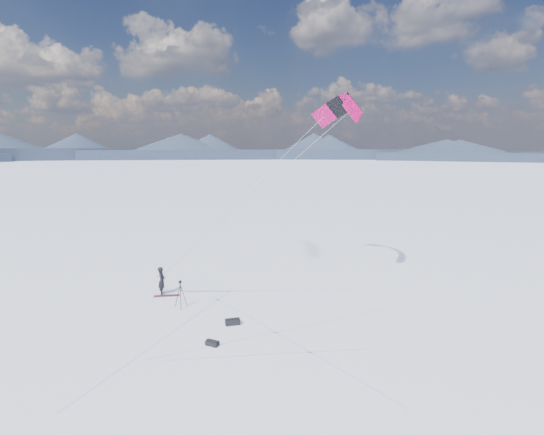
{
  "coord_description": "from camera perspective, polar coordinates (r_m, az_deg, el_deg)",
  "views": [
    {
      "loc": [
        2.97,
        -19.63,
        8.82
      ],
      "look_at": [
        5.27,
        4.43,
        4.58
      ],
      "focal_mm": 26.0,
      "sensor_mm": 36.0,
      "label": 1
    }
  ],
  "objects": [
    {
      "name": "gear_bag_b",
      "position": [
        18.94,
        -8.66,
        -17.53
      ],
      "size": [
        0.66,
        0.55,
        0.27
      ],
      "rotation": [
        0.0,
        0.0,
        -0.52
      ],
      "color": "black",
      "rests_on": "ground"
    },
    {
      "name": "ground",
      "position": [
        21.73,
        -13.26,
        -14.29
      ],
      "size": [
        1800.0,
        1800.0,
        0.0
      ],
      "primitive_type": "plane",
      "color": "white"
    },
    {
      "name": "snowkiter",
      "position": [
        25.52,
        -15.58,
        -10.66
      ],
      "size": [
        0.5,
        0.69,
        1.74
      ],
      "primitive_type": "imported",
      "rotation": [
        0.0,
        0.0,
        1.7
      ],
      "color": "black",
      "rests_on": "ground"
    },
    {
      "name": "horizon_hills",
      "position": [
        20.28,
        -13.79,
        -2.07
      ],
      "size": [
        704.47,
        706.88,
        10.6
      ],
      "color": "#17202F",
      "rests_on": "ground"
    },
    {
      "name": "gear_bag_a",
      "position": [
        20.77,
        -5.73,
        -14.79
      ],
      "size": [
        0.79,
        0.45,
        0.33
      ],
      "rotation": [
        0.0,
        0.0,
        0.14
      ],
      "color": "black",
      "rests_on": "ground"
    },
    {
      "name": "snow_tracks",
      "position": [
        21.51,
        -15.16,
        -14.62
      ],
      "size": [
        14.76,
        10.25,
        0.01
      ],
      "color": "#AABADD",
      "rests_on": "ground"
    },
    {
      "name": "power_kite",
      "position": [
        25.57,
        10.01,
        15.24
      ],
      "size": [
        12.43,
        6.06,
        11.01
      ],
      "color": "#C10955",
      "rests_on": "ground"
    },
    {
      "name": "snowboard",
      "position": [
        25.16,
        -15.01,
        -10.88
      ],
      "size": [
        1.54,
        0.35,
        0.04
      ],
      "primitive_type": "cube",
      "rotation": [
        0.0,
        0.0,
        0.04
      ],
      "color": "maroon",
      "rests_on": "ground"
    },
    {
      "name": "tripod",
      "position": [
        22.89,
        -13.11,
        -10.26
      ],
      "size": [
        0.72,
        0.66,
        1.59
      ],
      "rotation": [
        0.0,
        0.0,
        0.63
      ],
      "color": "black",
      "rests_on": "ground"
    }
  ]
}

